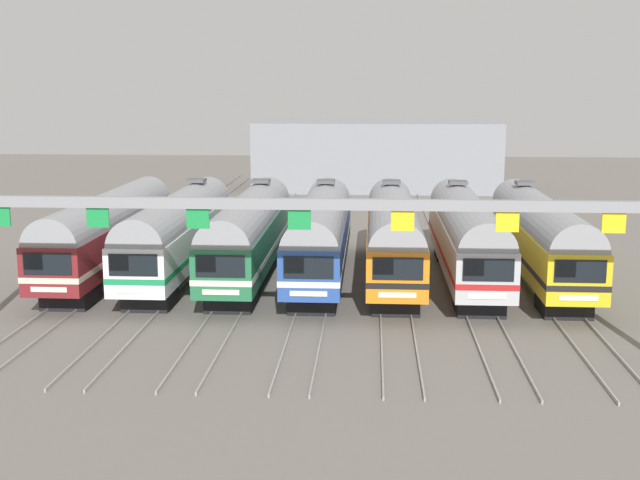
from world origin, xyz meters
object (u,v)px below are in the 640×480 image
(commuter_train_maroon, at_px, (109,230))
(commuter_train_stainless, at_px, (466,234))
(catenary_gantry, at_px, (299,225))
(commuter_train_white, at_px, (179,231))
(commuter_train_yellow, at_px, (540,235))
(commuter_train_green, at_px, (249,231))
(commuter_train_blue, at_px, (321,232))
(commuter_train_orange, at_px, (393,233))

(commuter_train_maroon, height_order, commuter_train_stainless, commuter_train_stainless)
(catenary_gantry, bearing_deg, commuter_train_maroon, 131.84)
(commuter_train_white, bearing_deg, commuter_train_yellow, 0.00)
(commuter_train_maroon, xyz_separation_m, commuter_train_yellow, (24.17, 0.00, 0.00))
(commuter_train_green, height_order, catenary_gantry, catenary_gantry)
(commuter_train_white, relative_size, catenary_gantry, 0.61)
(commuter_train_white, distance_m, commuter_train_blue, 8.06)
(commuter_train_blue, relative_size, commuter_train_stainless, 1.00)
(commuter_train_green, bearing_deg, commuter_train_blue, 0.00)
(commuter_train_white, height_order, catenary_gantry, catenary_gantry)
(commuter_train_maroon, bearing_deg, commuter_train_orange, 0.02)
(commuter_train_white, xyz_separation_m, commuter_train_green, (4.03, 0.00, 0.00))
(commuter_train_maroon, relative_size, commuter_train_yellow, 1.00)
(commuter_train_maroon, bearing_deg, catenary_gantry, -48.16)
(commuter_train_white, bearing_deg, commuter_train_green, 0.00)
(commuter_train_blue, distance_m, commuter_train_yellow, 12.08)
(catenary_gantry, bearing_deg, commuter_train_yellow, 48.17)
(commuter_train_blue, height_order, catenary_gantry, catenary_gantry)
(commuter_train_blue, height_order, commuter_train_orange, same)
(commuter_train_maroon, distance_m, commuter_train_stainless, 20.14)
(commuter_train_green, relative_size, commuter_train_yellow, 1.00)
(commuter_train_maroon, xyz_separation_m, commuter_train_white, (4.03, 0.00, 0.00))
(commuter_train_green, bearing_deg, commuter_train_maroon, -179.97)
(commuter_train_maroon, xyz_separation_m, commuter_train_orange, (16.11, 0.00, 0.00))
(commuter_train_maroon, distance_m, commuter_train_blue, 12.08)
(commuter_train_blue, bearing_deg, commuter_train_orange, 0.00)
(commuter_train_white, distance_m, commuter_train_stainless, 16.11)
(commuter_train_blue, height_order, commuter_train_yellow, same)
(commuter_train_stainless, bearing_deg, commuter_train_orange, 180.00)
(commuter_train_yellow, bearing_deg, commuter_train_maroon, -179.99)
(commuter_train_yellow, height_order, catenary_gantry, catenary_gantry)
(commuter_train_yellow, distance_m, catenary_gantry, 18.32)
(commuter_train_stainless, bearing_deg, commuter_train_white, 180.00)
(commuter_train_white, height_order, commuter_train_stainless, same)
(commuter_train_blue, xyz_separation_m, commuter_train_yellow, (12.08, 0.00, 0.00))
(commuter_train_green, distance_m, commuter_train_orange, 8.06)
(commuter_train_green, xyz_separation_m, commuter_train_stainless, (12.08, 0.00, 0.00))
(commuter_train_green, height_order, commuter_train_blue, same)
(commuter_train_blue, bearing_deg, commuter_train_yellow, 0.00)
(commuter_train_white, distance_m, commuter_train_green, 4.03)
(commuter_train_stainless, relative_size, commuter_train_yellow, 1.00)
(commuter_train_white, bearing_deg, commuter_train_orange, 0.00)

